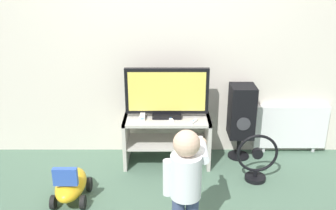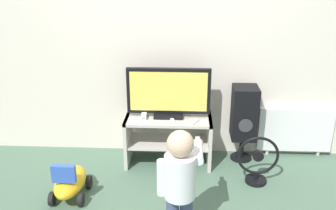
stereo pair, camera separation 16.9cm
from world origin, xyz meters
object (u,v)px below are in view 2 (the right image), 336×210
Objects in this scene: television at (169,93)px; radiator at (295,129)px; speaker_tower at (244,114)px; floor_fan at (257,162)px; child at (180,177)px; remote_primary at (195,122)px; game_console at (144,115)px; ride_on_toy at (70,182)px; remote_secondary at (172,119)px.

television reaches higher than radiator.
speaker_tower reaches higher than floor_fan.
television is 1.25m from child.
remote_primary is 0.73m from floor_fan.
game_console reaches higher than ride_on_toy.
remote_primary is at bearing 83.27° from child.
television is at bearing -171.39° from radiator.
game_console reaches higher than floor_fan.
ride_on_toy is (-1.76, -0.33, -0.07)m from floor_fan.
game_console is at bearing 162.85° from floor_fan.
speaker_tower is 0.65m from radiator.
radiator is (1.40, 0.21, -0.48)m from television.
radiator is at bearing 13.09° from remote_secondary.
speaker_tower is at bearing 99.99° from floor_fan.
speaker_tower is 0.58m from floor_fan.
remote_primary reaches higher than ride_on_toy.
game_console is at bearing 167.65° from remote_secondary.
floor_fan is at bearing -80.01° from speaker_tower.
television is 1.06× the size of radiator.
television is 4.78× the size of game_console.
television reaches higher than child.
remote_secondary is at bearing -12.35° from game_console.
game_console is 1.07m from speaker_tower.
remote_primary is 1.21m from radiator.
ride_on_toy is (-0.91, -0.62, -0.38)m from remote_secondary.
remote_primary is 0.59m from speaker_tower.
radiator reaches higher than floor_fan.
speaker_tower is (0.66, 1.30, -0.02)m from child.
radiator is (0.51, 0.60, 0.08)m from floor_fan.
remote_secondary is 0.79m from speaker_tower.
child is at bearing -71.13° from game_console.
remote_secondary is 0.26× the size of ride_on_toy.
speaker_tower is (0.76, 0.19, -0.01)m from remote_secondary.
child is 1.46m from speaker_tower.
television is 0.35m from game_console.
remote_primary is 1.33m from ride_on_toy.
remote_primary is (0.27, -0.17, -0.25)m from television.
ride_on_toy is at bearing -154.13° from speaker_tower.
ride_on_toy is (-0.62, -0.69, -0.40)m from game_console.
television is 1.65× the size of ride_on_toy.
game_console reaches higher than radiator.
child reaches higher than floor_fan.
game_console is 1.24m from child.
speaker_tower reaches higher than remote_secondary.
remote_secondary is 1.17m from ride_on_toy.
television is 1.73× the size of floor_fan.
television is 6.43× the size of remote_secondary.
floor_fan is 1.80m from ride_on_toy.
ride_on_toy is (-1.15, -0.56, -0.38)m from remote_primary.
game_console is 0.36× the size of floor_fan.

